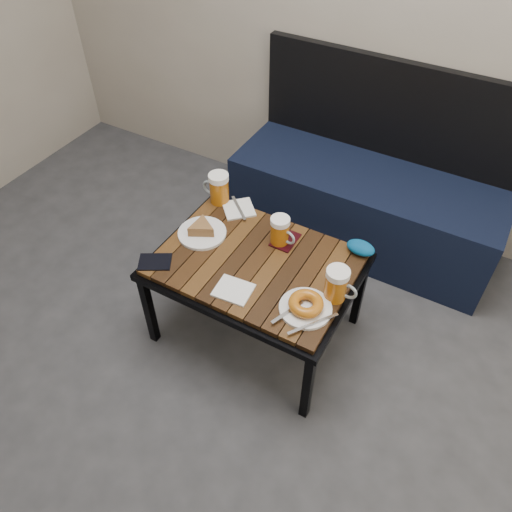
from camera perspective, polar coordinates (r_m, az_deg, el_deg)
The scene contains 13 objects.
ground at distance 2.10m, azimuth -12.72°, elevation -25.87°, with size 4.00×4.00×0.00m, color #2D2D30.
bench at distance 2.76m, azimuth 12.47°, elevation 6.38°, with size 1.40×0.50×0.95m.
cafe_table at distance 2.10m, azimuth -0.00°, elevation -1.38°, with size 0.84×0.62×0.47m.
beer_mug_left at distance 2.33m, azimuth -4.30°, elevation 7.76°, with size 0.14×0.09×0.15m.
beer_mug_centre at distance 2.11m, azimuth 2.79°, elevation 2.87°, with size 0.13×0.09×0.13m.
beer_mug_right at distance 1.91m, azimuth 9.25°, elevation -3.21°, with size 0.13×0.09×0.15m.
plate_pie at distance 2.19m, azimuth -6.20°, elevation 2.95°, with size 0.21×0.21×0.06m.
plate_bagel at distance 1.89m, azimuth 5.70°, elevation -5.68°, with size 0.22×0.25×0.06m.
napkin_left at distance 2.31m, azimuth -1.99°, elevation 5.41°, with size 0.19×0.19×0.01m.
napkin_right at distance 1.96m, azimuth -2.59°, elevation -3.92°, with size 0.15×0.13×0.01m.
passport_navy at distance 2.10m, azimuth -11.48°, elevation -0.66°, with size 0.10×0.13×0.01m, color black.
passport_burgundy at distance 2.16m, azimuth 3.36°, elevation 1.85°, with size 0.09×0.13×0.01m, color black.
knit_pouch at distance 2.13m, azimuth 11.87°, elevation 0.93°, with size 0.12×0.08×0.05m, color navy.
Camera 1 is at (0.68, -0.36, 1.95)m, focal length 35.00 mm.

